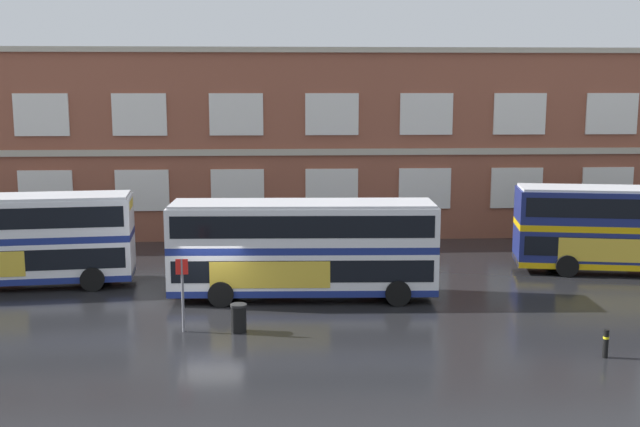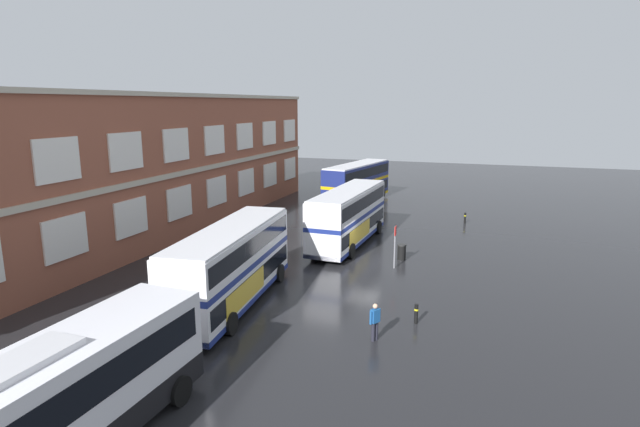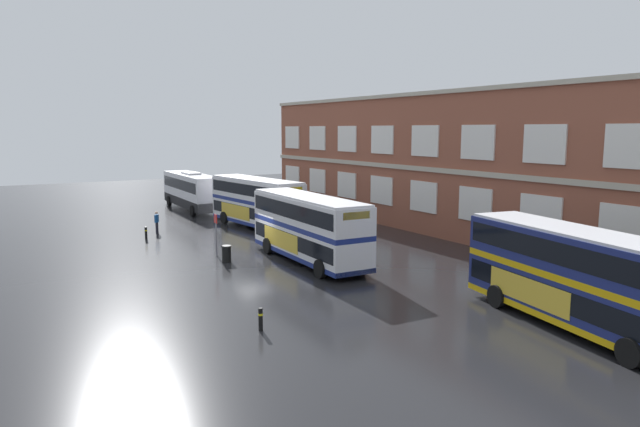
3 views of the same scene
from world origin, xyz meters
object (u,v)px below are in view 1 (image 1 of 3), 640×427
(double_decker_near, at_px, (4,239))
(double_decker_middle, at_px, (303,248))
(bus_stand_flag, at_px, (182,288))
(double_decker_far, at_px, (636,228))
(station_litter_bin, at_px, (239,318))
(safety_bollard_west, at_px, (606,343))

(double_decker_near, height_order, double_decker_middle, same)
(bus_stand_flag, bearing_deg, double_decker_near, 141.99)
(double_decker_near, distance_m, bus_stand_flag, 10.92)
(double_decker_near, height_order, double_decker_far, same)
(double_decker_near, relative_size, station_litter_bin, 10.88)
(double_decker_middle, height_order, bus_stand_flag, double_decker_middle)
(double_decker_far, xyz_separation_m, bus_stand_flag, (-20.32, -7.89, -0.51))
(double_decker_far, relative_size, station_litter_bin, 10.95)
(double_decker_far, bearing_deg, double_decker_middle, -167.22)
(station_litter_bin, xyz_separation_m, safety_bollard_west, (12.14, -3.31, -0.03))
(station_litter_bin, relative_size, safety_bollard_west, 1.08)
(bus_stand_flag, height_order, safety_bollard_west, bus_stand_flag)
(double_decker_middle, relative_size, double_decker_far, 0.98)
(double_decker_middle, xyz_separation_m, double_decker_far, (15.86, 3.60, 0.00))
(double_decker_far, distance_m, station_litter_bin, 20.05)
(station_litter_bin, distance_m, safety_bollard_west, 12.58)
(double_decker_far, relative_size, safety_bollard_west, 11.87)
(safety_bollard_west, bearing_deg, station_litter_bin, 164.77)
(bus_stand_flag, relative_size, safety_bollard_west, 2.84)
(bus_stand_flag, bearing_deg, double_decker_far, 21.23)
(double_decker_near, height_order, station_litter_bin, double_decker_near)
(bus_stand_flag, relative_size, station_litter_bin, 2.62)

